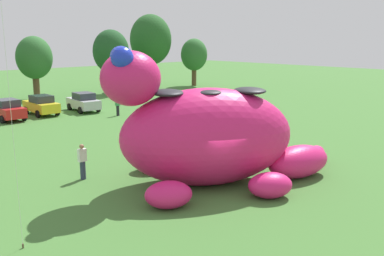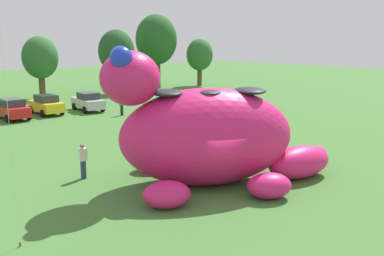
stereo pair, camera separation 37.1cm
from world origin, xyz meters
TOP-DOWN VIEW (x-y plane):
  - ground_plane at (0.00, 0.00)m, footprint 160.00×160.00m
  - giant_inflatable_creature at (0.16, 1.00)m, footprint 12.19×8.42m
  - car_red at (-0.82, 23.19)m, footprint 1.97×4.12m
  - car_yellow at (2.28, 23.65)m, footprint 1.96×4.11m
  - car_silver at (5.91, 22.81)m, footprint 2.24×4.25m
  - tree_centre_right at (6.12, 33.55)m, footprint 3.85×3.85m
  - tree_mid_right at (14.78, 31.86)m, footprint 4.29×4.29m
  - tree_right at (21.74, 33.14)m, footprint 5.45×5.45m
  - tree_far_right at (28.11, 31.59)m, footprint 3.70×3.70m
  - spectator_near_inflatable at (6.89, 18.66)m, footprint 0.38×0.26m
  - spectator_mid_field at (-3.73, 5.45)m, footprint 0.38×0.26m

SIDE VIEW (x-z plane):
  - ground_plane at x=0.00m, z-range 0.00..0.00m
  - spectator_near_inflatable at x=6.89m, z-range 0.00..1.71m
  - spectator_mid_field at x=-3.73m, z-range 0.00..1.71m
  - car_red at x=-0.82m, z-range 0.00..1.72m
  - car_yellow at x=2.28m, z-range 0.00..1.72m
  - car_silver at x=5.91m, z-range 0.00..1.72m
  - giant_inflatable_creature at x=0.16m, z-range -0.84..5.41m
  - tree_far_right at x=28.11m, z-range 1.01..7.57m
  - tree_centre_right at x=6.12m, z-range 1.05..7.89m
  - tree_mid_right at x=14.78m, z-range 1.17..8.78m
  - tree_right at x=21.74m, z-range 1.49..11.16m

